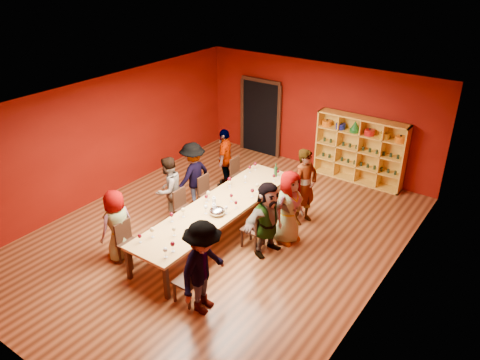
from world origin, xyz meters
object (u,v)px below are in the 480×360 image
chair_person_right_2 (256,227)px  person_right_4 (305,187)px  person_left_4 (225,158)px  spittoon_bowl (217,211)px  person_right_3 (289,207)px  chair_person_left_3 (207,192)px  person_left_0 (117,225)px  chair_person_left_4 (238,172)px  shelving_unit (360,147)px  person_left_2 (169,190)px  tasting_table (219,208)px  chair_person_right_4 (292,199)px  chair_person_left_2 (183,206)px  chair_person_right_3 (272,215)px  chair_person_left_0 (128,240)px  person_left_3 (193,175)px  person_right_2 (268,218)px  person_right_0 (203,268)px  wine_bottle (276,171)px  chair_person_right_0 (191,280)px

chair_person_right_2 → person_right_4: size_ratio=0.50×
person_left_4 → spittoon_bowl: (1.52, -2.29, 0.03)m
person_right_3 → chair_person_left_3: bearing=100.2°
person_left_0 → chair_person_left_4: (0.26, 3.79, -0.26)m
shelving_unit → person_left_0: bearing=-112.8°
person_left_2 → tasting_table: bearing=92.3°
tasting_table → chair_person_right_4: 1.85m
chair_person_left_2 → chair_person_right_3: bearing=24.5°
shelving_unit → person_left_2: shelving_unit is taller
chair_person_right_2 → spittoon_bowl: (-0.72, -0.40, 0.33)m
chair_person_left_0 → chair_person_left_3: bearing=90.0°
shelving_unit → chair_person_left_0: 6.54m
spittoon_bowl → person_left_3: bearing=146.0°
person_left_2 → spittoon_bowl: (1.53, -0.18, 0.04)m
chair_person_left_3 → chair_person_left_4: 1.27m
person_left_3 → spittoon_bowl: bearing=59.0°
person_right_3 → chair_person_right_2: bearing=157.0°
chair_person_left_4 → person_right_4: bearing=-10.8°
chair_person_left_3 → person_left_4: size_ratio=0.56×
chair_person_left_2 → chair_person_right_4: bearing=43.3°
person_right_2 → chair_person_right_3: (-0.27, 0.61, -0.31)m
chair_person_left_3 → person_right_3: bearing=-0.5°
person_left_3 → tasting_table: bearing=64.1°
person_right_0 → spittoon_bowl: bearing=24.4°
chair_person_left_0 → person_left_0: (-0.26, 0.00, 0.26)m
chair_person_left_4 → person_left_2: bearing=-101.4°
person_left_2 → person_right_4: person_right_4 is taller
tasting_table → person_left_4: size_ratio=2.83×
person_right_2 → person_right_3: bearing=0.9°
chair_person_left_2 → person_left_2: 0.52m
person_right_0 → chair_person_right_2: bearing=1.5°
person_left_4 → spittoon_bowl: 2.75m
chair_person_right_4 → wine_bottle: wine_bottle is taller
chair_person_left_4 → person_right_4: size_ratio=0.50×
tasting_table → chair_person_left_0: (-0.91, -1.79, -0.20)m
chair_person_left_2 → spittoon_bowl: size_ratio=2.68×
person_left_0 → person_right_4: bearing=148.1°
tasting_table → chair_person_right_0: size_ratio=5.06×
chair_person_left_0 → chair_person_right_4: 3.84m
person_left_4 → person_right_4: 2.58m
chair_person_right_2 → chair_person_right_3: bearing=90.0°
chair_person_right_3 → person_right_3: bearing=0.0°
chair_person_left_2 → person_right_3: size_ratio=0.54×
chair_person_left_3 → person_left_4: person_left_4 is taller
person_left_0 → chair_person_right_4: (2.08, 3.38, -0.26)m
person_left_3 → person_left_4: bearing=-177.0°
shelving_unit → chair_person_right_4: bearing=-100.1°
spittoon_bowl → chair_person_left_0: bearing=-126.5°
person_right_4 → chair_person_left_3: bearing=127.1°
chair_person_left_0 → person_right_0: 2.17m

